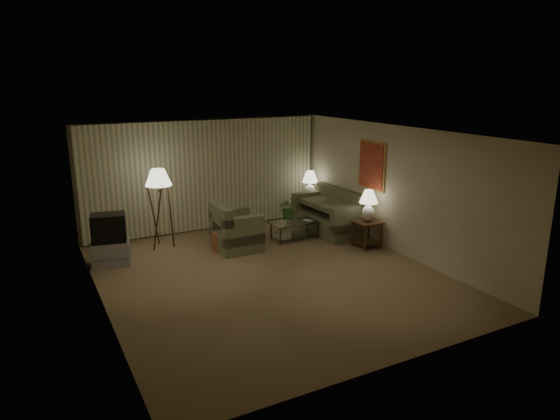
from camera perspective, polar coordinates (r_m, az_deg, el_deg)
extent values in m
plane|color=#947E51|center=(9.58, -1.27, -7.47)|extent=(7.00, 7.00, 0.00)
cube|color=beige|center=(12.31, -8.64, 3.99)|extent=(6.00, 0.04, 2.70)
cube|color=beige|center=(8.31, -20.18, -2.07)|extent=(0.04, 7.00, 2.70)
cube|color=beige|center=(10.79, 13.09, 2.23)|extent=(0.04, 7.00, 2.70)
cube|color=white|center=(8.91, -1.38, 8.81)|extent=(6.00, 7.00, 0.04)
cube|color=#F1ECBA|center=(12.24, -8.51, 3.93)|extent=(5.85, 0.12, 2.65)
cube|color=#BA9041|center=(11.30, 10.47, 5.00)|extent=(0.03, 0.90, 1.10)
cube|color=maroon|center=(11.29, 10.37, 5.00)|extent=(0.02, 0.80, 1.00)
cube|color=#6E714F|center=(12.17, 5.47, -1.53)|extent=(1.93, 1.07, 0.43)
cube|color=#6E714F|center=(10.95, -4.96, -3.41)|extent=(0.97, 0.92, 0.43)
cube|color=#37210F|center=(11.10, 9.97, -1.36)|extent=(0.55, 0.55, 0.04)
cube|color=#37210F|center=(11.23, 9.87, -3.61)|extent=(0.46, 0.46, 0.02)
cylinder|color=#37210F|center=(10.89, 9.68, -3.32)|extent=(0.05, 0.05, 0.56)
cylinder|color=#37210F|center=(11.23, 8.31, -2.70)|extent=(0.05, 0.05, 0.56)
cylinder|color=#37210F|center=(11.15, 11.51, -2.96)|extent=(0.05, 0.05, 0.56)
cylinder|color=#37210F|center=(11.48, 10.11, -2.37)|extent=(0.05, 0.05, 0.56)
cube|color=#37210F|center=(13.05, 3.43, 1.29)|extent=(0.47, 0.39, 0.04)
cube|color=#37210F|center=(13.16, 3.39, -0.65)|extent=(0.40, 0.33, 0.02)
cylinder|color=#37210F|center=(12.91, 3.04, -0.22)|extent=(0.05, 0.05, 0.56)
cylinder|color=#37210F|center=(13.15, 2.40, 0.07)|extent=(0.05, 0.05, 0.56)
cylinder|color=#37210F|center=(13.09, 4.42, -0.03)|extent=(0.05, 0.05, 0.56)
cylinder|color=#37210F|center=(13.33, 3.75, 0.26)|extent=(0.05, 0.05, 0.56)
ellipsoid|color=white|center=(11.05, 10.02, -0.38)|extent=(0.28, 0.28, 0.35)
cylinder|color=white|center=(10.99, 10.07, 0.72)|extent=(0.03, 0.03, 0.08)
cone|color=beige|center=(10.95, 10.11, 1.54)|extent=(0.40, 0.40, 0.28)
ellipsoid|color=white|center=(13.00, 3.44, 2.16)|extent=(0.29, 0.29, 0.36)
cylinder|color=white|center=(12.95, 3.45, 3.12)|extent=(0.03, 0.03, 0.08)
cone|color=beige|center=(12.92, 3.47, 3.84)|extent=(0.42, 0.42, 0.29)
cube|color=silver|center=(11.54, 1.66, -1.40)|extent=(1.12, 0.61, 0.02)
cube|color=silver|center=(11.63, 1.64, -2.85)|extent=(1.04, 0.53, 0.01)
cylinder|color=#3F2F19|center=(11.18, 0.05, -3.05)|extent=(0.04, 0.04, 0.40)
cylinder|color=#3F2F19|center=(11.57, -1.04, -2.41)|extent=(0.04, 0.04, 0.40)
cylinder|color=#3F2F19|center=(11.64, 4.32, -2.35)|extent=(0.04, 0.04, 0.40)
cylinder|color=#3F2F19|center=(12.03, 3.13, -1.76)|extent=(0.04, 0.04, 0.40)
cube|color=#959597|center=(10.56, -18.77, -4.67)|extent=(0.93, 0.76, 0.50)
cube|color=black|center=(10.41, -19.01, -1.93)|extent=(0.84, 0.73, 0.55)
cylinder|color=#37210F|center=(11.06, -13.69, 2.62)|extent=(0.04, 0.04, 0.25)
cone|color=beige|center=(11.02, -13.76, 3.65)|extent=(0.57, 0.57, 0.36)
cylinder|color=#A56137|center=(10.98, -6.23, -3.46)|extent=(0.80, 0.80, 0.41)
imported|color=silver|center=(11.44, 1.00, -1.05)|extent=(0.19, 0.19, 0.17)
imported|color=#3D6C30|center=(11.35, 1.01, 0.59)|extent=(0.53, 0.48, 0.50)
imported|color=olive|center=(11.57, 2.98, -1.28)|extent=(0.22, 0.25, 0.02)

